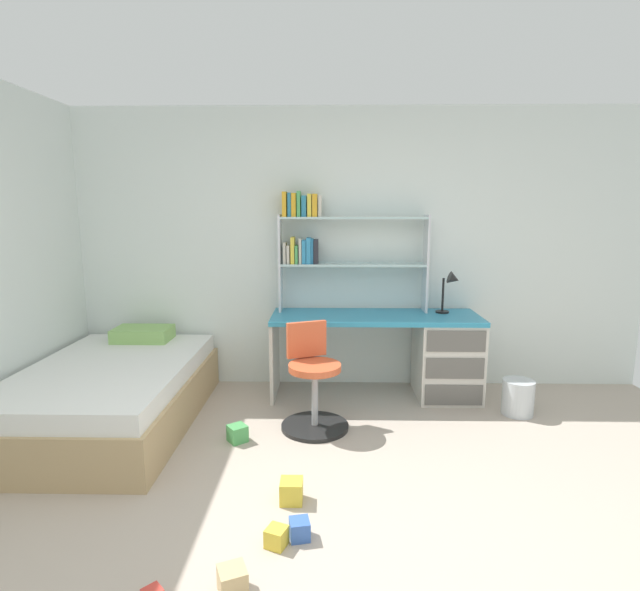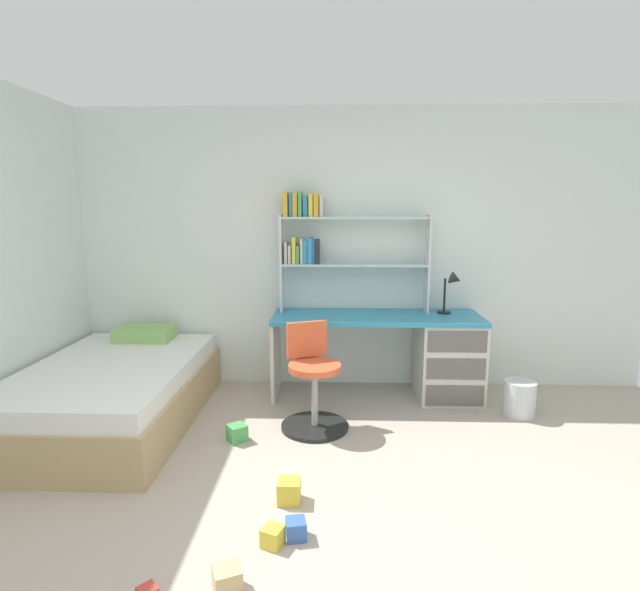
{
  "view_description": "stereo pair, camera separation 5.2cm",
  "coord_description": "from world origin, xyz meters",
  "px_view_note": "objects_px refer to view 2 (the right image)",
  "views": [
    {
      "loc": [
        -0.05,
        -2.03,
        1.67
      ],
      "look_at": [
        -0.12,
        1.56,
        1.04
      ],
      "focal_mm": 27.63,
      "sensor_mm": 36.0,
      "label": 1
    },
    {
      "loc": [
        0.01,
        -2.03,
        1.67
      ],
      "look_at": [
        -0.12,
        1.56,
        1.04
      ],
      "focal_mm": 27.63,
      "sensor_mm": 36.0,
      "label": 2
    }
  ],
  "objects_px": {
    "toy_block_blue_0": "(296,529)",
    "toy_block_natural_2": "(227,580)",
    "desk": "(430,352)",
    "toy_block_yellow_5": "(289,491)",
    "toy_block_yellow_4": "(273,536)",
    "waste_bin": "(519,398)",
    "desk_lamp": "(453,286)",
    "bed_platform": "(113,393)",
    "swivel_chair": "(313,387)",
    "toy_block_green_3": "(237,433)",
    "bookshelf_hutch": "(329,239)"
  },
  "relations": [
    {
      "from": "desk",
      "to": "bookshelf_hutch",
      "type": "height_order",
      "value": "bookshelf_hutch"
    },
    {
      "from": "bed_platform",
      "to": "waste_bin",
      "type": "xyz_separation_m",
      "value": [
        3.25,
        0.25,
        -0.1
      ]
    },
    {
      "from": "toy_block_blue_0",
      "to": "desk",
      "type": "bearing_deg",
      "value": 62.51
    },
    {
      "from": "swivel_chair",
      "to": "desk_lamp",
      "type": "bearing_deg",
      "value": 31.8
    },
    {
      "from": "waste_bin",
      "to": "toy_block_natural_2",
      "type": "relative_size",
      "value": 2.43
    },
    {
      "from": "desk_lamp",
      "to": "toy_block_green_3",
      "type": "bearing_deg",
      "value": -150.1
    },
    {
      "from": "bed_platform",
      "to": "toy_block_yellow_5",
      "type": "height_order",
      "value": "bed_platform"
    },
    {
      "from": "toy_block_blue_0",
      "to": "toy_block_green_3",
      "type": "height_order",
      "value": "toy_block_green_3"
    },
    {
      "from": "bookshelf_hutch",
      "to": "bed_platform",
      "type": "bearing_deg",
      "value": -153.72
    },
    {
      "from": "toy_block_natural_2",
      "to": "toy_block_yellow_4",
      "type": "height_order",
      "value": "toy_block_natural_2"
    },
    {
      "from": "bookshelf_hutch",
      "to": "swivel_chair",
      "type": "relative_size",
      "value": 1.67
    },
    {
      "from": "bed_platform",
      "to": "toy_block_natural_2",
      "type": "height_order",
      "value": "bed_platform"
    },
    {
      "from": "desk",
      "to": "toy_block_yellow_5",
      "type": "distance_m",
      "value": 2.03
    },
    {
      "from": "desk_lamp",
      "to": "waste_bin",
      "type": "distance_m",
      "value": 1.08
    },
    {
      "from": "desk_lamp",
      "to": "toy_block_yellow_5",
      "type": "relative_size",
      "value": 2.95
    },
    {
      "from": "waste_bin",
      "to": "desk_lamp",
      "type": "bearing_deg",
      "value": 134.82
    },
    {
      "from": "toy_block_natural_2",
      "to": "toy_block_yellow_4",
      "type": "bearing_deg",
      "value": 62.89
    },
    {
      "from": "bookshelf_hutch",
      "to": "waste_bin",
      "type": "relative_size",
      "value": 4.63
    },
    {
      "from": "bed_platform",
      "to": "toy_block_blue_0",
      "type": "xyz_separation_m",
      "value": [
        1.55,
        -1.35,
        -0.19
      ]
    },
    {
      "from": "desk",
      "to": "toy_block_natural_2",
      "type": "xyz_separation_m",
      "value": [
        -1.31,
        -2.37,
        -0.35
      ]
    },
    {
      "from": "desk_lamp",
      "to": "bed_platform",
      "type": "distance_m",
      "value": 2.97
    },
    {
      "from": "bed_platform",
      "to": "desk_lamp",
      "type": "bearing_deg",
      "value": 14.51
    },
    {
      "from": "toy_block_natural_2",
      "to": "toy_block_yellow_4",
      "type": "relative_size",
      "value": 1.22
    },
    {
      "from": "swivel_chair",
      "to": "toy_block_yellow_4",
      "type": "relative_size",
      "value": 8.25
    },
    {
      "from": "desk_lamp",
      "to": "toy_block_yellow_5",
      "type": "height_order",
      "value": "desk_lamp"
    },
    {
      "from": "desk",
      "to": "toy_block_blue_0",
      "type": "height_order",
      "value": "desk"
    },
    {
      "from": "waste_bin",
      "to": "bed_platform",
      "type": "bearing_deg",
      "value": -175.68
    },
    {
      "from": "toy_block_blue_0",
      "to": "toy_block_green_3",
      "type": "relative_size",
      "value": 0.83
    },
    {
      "from": "swivel_chair",
      "to": "toy_block_yellow_5",
      "type": "relative_size",
      "value": 6.2
    },
    {
      "from": "swivel_chair",
      "to": "bed_platform",
      "type": "distance_m",
      "value": 1.58
    },
    {
      "from": "toy_block_natural_2",
      "to": "toy_block_yellow_4",
      "type": "distance_m",
      "value": 0.35
    },
    {
      "from": "bookshelf_hutch",
      "to": "toy_block_green_3",
      "type": "bearing_deg",
      "value": -120.24
    },
    {
      "from": "toy_block_yellow_5",
      "to": "toy_block_blue_0",
      "type": "bearing_deg",
      "value": -78.26
    },
    {
      "from": "desk_lamp",
      "to": "bed_platform",
      "type": "height_order",
      "value": "desk_lamp"
    },
    {
      "from": "toy_block_blue_0",
      "to": "toy_block_yellow_5",
      "type": "xyz_separation_m",
      "value": [
        -0.07,
        0.32,
        0.01
      ]
    },
    {
      "from": "swivel_chair",
      "to": "desk",
      "type": "bearing_deg",
      "value": 33.64
    },
    {
      "from": "toy_block_blue_0",
      "to": "bookshelf_hutch",
      "type": "bearing_deg",
      "value": 86.47
    },
    {
      "from": "bookshelf_hutch",
      "to": "bed_platform",
      "type": "distance_m",
      "value": 2.21
    },
    {
      "from": "toy_block_blue_0",
      "to": "toy_block_yellow_4",
      "type": "relative_size",
      "value": 1.03
    },
    {
      "from": "waste_bin",
      "to": "toy_block_natural_2",
      "type": "distance_m",
      "value": 2.79
    },
    {
      "from": "toy_block_natural_2",
      "to": "toy_block_green_3",
      "type": "xyz_separation_m",
      "value": [
        -0.24,
        1.43,
        0.0
      ]
    },
    {
      "from": "waste_bin",
      "to": "toy_block_blue_0",
      "type": "distance_m",
      "value": 2.33
    },
    {
      "from": "bed_platform",
      "to": "toy_block_yellow_4",
      "type": "distance_m",
      "value": 2.02
    },
    {
      "from": "bookshelf_hutch",
      "to": "toy_block_natural_2",
      "type": "relative_size",
      "value": 11.24
    },
    {
      "from": "waste_bin",
      "to": "toy_block_yellow_5",
      "type": "distance_m",
      "value": 2.18
    },
    {
      "from": "desk_lamp",
      "to": "waste_bin",
      "type": "bearing_deg",
      "value": -45.18
    },
    {
      "from": "toy_block_yellow_5",
      "to": "waste_bin",
      "type": "bearing_deg",
      "value": 35.68
    },
    {
      "from": "toy_block_blue_0",
      "to": "toy_block_natural_2",
      "type": "relative_size",
      "value": 0.84
    },
    {
      "from": "bed_platform",
      "to": "toy_block_yellow_4",
      "type": "relative_size",
      "value": 19.79
    },
    {
      "from": "swivel_chair",
      "to": "toy_block_blue_0",
      "type": "xyz_separation_m",
      "value": [
        -0.03,
        -1.32,
        -0.27
      ]
    }
  ]
}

